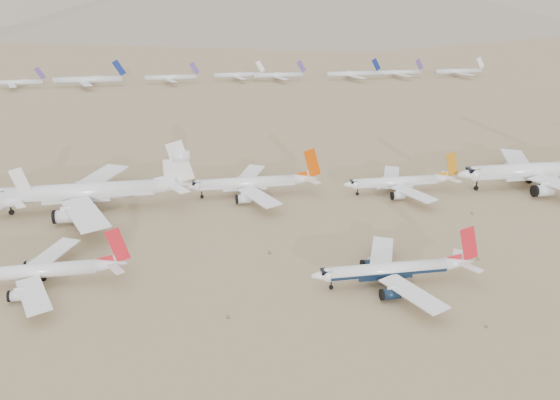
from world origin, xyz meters
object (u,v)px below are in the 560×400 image
object	(u,v)px
row2_navy_widebody	(540,171)
row2_white_trijet	(92,191)
main_airliner	(395,270)
second_airliner	(42,271)

from	to	relation	value
row2_navy_widebody	row2_white_trijet	bearing A→B (deg)	178.45
row2_navy_widebody	main_airliner	bearing A→B (deg)	-143.06
main_airliner	row2_white_trijet	world-z (taller)	row2_white_trijet
second_airliner	main_airliner	bearing A→B (deg)	-9.15
row2_navy_widebody	row2_white_trijet	world-z (taller)	row2_white_trijet
main_airliner	second_airliner	distance (m)	86.00
second_airliner	row2_white_trijet	world-z (taller)	row2_white_trijet
main_airliner	row2_white_trijet	bearing A→B (deg)	142.21
row2_white_trijet	main_airliner	bearing A→B (deg)	-37.79
row2_white_trijet	second_airliner	bearing A→B (deg)	-96.03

